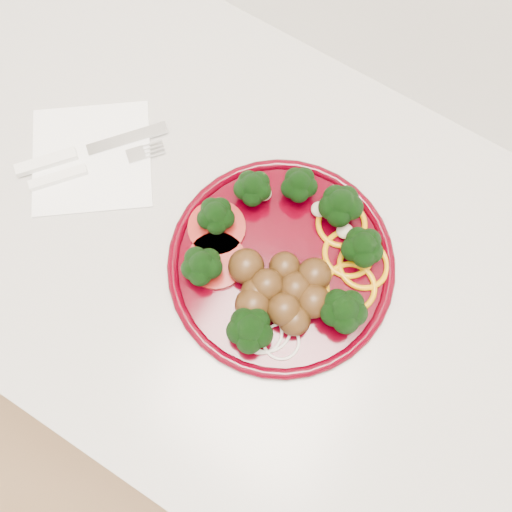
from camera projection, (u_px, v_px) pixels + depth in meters
The scene contains 5 objects.
counter at pixel (300, 347), 1.13m from camera, with size 2.40×0.60×0.90m.
plate at pixel (282, 262), 0.68m from camera, with size 0.28×0.28×0.06m.
napkin at pixel (92, 158), 0.75m from camera, with size 0.15×0.15×0.00m, color white.
knife at pixel (72, 155), 0.74m from camera, with size 0.14×0.17×0.01m.
fork at pixel (74, 173), 0.73m from camera, with size 0.12×0.15×0.01m.
Camera 1 is at (0.01, 1.53, 1.58)m, focal length 40.00 mm.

